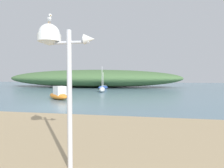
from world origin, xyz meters
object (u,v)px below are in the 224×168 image
(mast_structure, at_px, (56,48))
(seagull_on_radar, at_px, (49,19))
(sailboat_centre_water, at_px, (102,89))
(motorboat_far_left, at_px, (59,95))
(sailboat_west_reach, at_px, (103,87))

(mast_structure, distance_m, seagull_on_radar, 0.72)
(sailboat_centre_water, bearing_deg, motorboat_far_left, -105.06)
(sailboat_west_reach, bearing_deg, sailboat_centre_water, -78.84)
(mast_structure, xyz_separation_m, sailboat_west_reach, (-5.41, 29.04, -2.73))
(seagull_on_radar, bearing_deg, mast_structure, 4.02)
(mast_structure, height_order, seagull_on_radar, seagull_on_radar)
(seagull_on_radar, relative_size, sailboat_west_reach, 0.08)
(motorboat_far_left, height_order, sailboat_centre_water, sailboat_centre_water)
(mast_structure, distance_m, sailboat_west_reach, 29.67)
(mast_structure, xyz_separation_m, motorboat_far_left, (-6.71, 13.41, -2.57))
(motorboat_far_left, relative_size, sailboat_centre_water, 0.85)
(sailboat_centre_water, bearing_deg, seagull_on_radar, -79.98)
(mast_structure, distance_m, motorboat_far_left, 15.21)
(motorboat_far_left, bearing_deg, mast_structure, -63.41)
(seagull_on_radar, height_order, sailboat_west_reach, seagull_on_radar)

